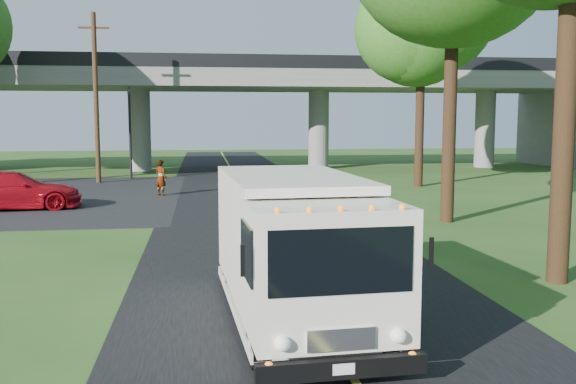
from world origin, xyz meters
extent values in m
plane|color=#284A1A|center=(0.00, 0.00, 0.00)|extent=(120.00, 120.00, 0.00)
cube|color=black|center=(0.00, 10.00, 0.01)|extent=(7.00, 90.00, 0.02)
cube|color=gold|center=(0.00, 10.00, 0.03)|extent=(0.12, 90.00, 0.01)
cube|color=slate|center=(0.00, 32.00, 6.00)|extent=(50.00, 9.00, 1.20)
cube|color=black|center=(0.00, 27.60, 6.90)|extent=(50.00, 0.25, 0.80)
cube|color=black|center=(0.00, 36.40, 6.90)|extent=(50.00, 0.25, 0.80)
cylinder|color=slate|center=(-6.00, 32.00, 2.70)|extent=(1.40, 1.40, 5.40)
cylinder|color=slate|center=(6.00, 32.00, 2.70)|extent=(1.40, 1.40, 5.40)
cylinder|color=slate|center=(18.00, 32.00, 2.70)|extent=(1.40, 1.40, 5.40)
cylinder|color=black|center=(-6.00, 26.00, 2.60)|extent=(0.14, 0.14, 5.20)
imported|color=black|center=(-6.00, 26.00, 4.60)|extent=(0.18, 0.22, 1.10)
cylinder|color=#472D19|center=(-7.50, 24.00, 4.50)|extent=(0.26, 0.26, 9.00)
cube|color=#472D19|center=(-7.50, 24.00, 8.20)|extent=(1.60, 0.10, 0.10)
cylinder|color=#382314|center=(5.50, 1.00, 3.50)|extent=(0.44, 0.44, 7.00)
cylinder|color=#382314|center=(6.20, 9.00, 3.85)|extent=(0.44, 0.44, 7.70)
cylinder|color=#382314|center=(9.00, 20.00, 3.32)|extent=(0.44, 0.44, 6.65)
sphere|color=#2E631A|center=(9.00, 20.00, 8.20)|extent=(5.58, 5.58, 5.58)
sphere|color=#2E631A|center=(9.50, 19.60, 8.50)|extent=(4.96, 4.96, 4.96)
cube|color=silver|center=(-0.45, -0.22, 1.49)|extent=(2.36, 4.04, 2.00)
cube|color=silver|center=(-0.29, -2.98, 1.40)|extent=(2.23, 1.72, 1.83)
cube|color=black|center=(-0.25, -3.76, 1.69)|extent=(1.87, 0.18, 0.85)
cube|color=black|center=(-0.24, -3.85, 0.34)|extent=(2.23, 0.29, 0.25)
cube|color=silver|center=(-0.43, -0.58, 0.27)|extent=(2.43, 5.28, 0.16)
cylinder|color=black|center=(-1.21, -2.85, 0.40)|extent=(0.29, 0.81, 0.80)
cylinder|color=black|center=(0.61, -2.75, 0.40)|extent=(0.29, 0.81, 0.80)
cylinder|color=black|center=(-1.42, 0.88, 0.40)|extent=(0.29, 0.81, 0.80)
cylinder|color=black|center=(0.39, 0.99, 0.40)|extent=(0.29, 0.81, 0.80)
imported|color=#AC0A15|center=(-9.15, 13.99, 0.74)|extent=(5.31, 2.73, 1.47)
imported|color=gray|center=(-3.80, 17.68, 0.81)|extent=(0.70, 0.68, 1.63)
camera|label=1|loc=(-1.95, -11.45, 3.47)|focal=40.00mm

